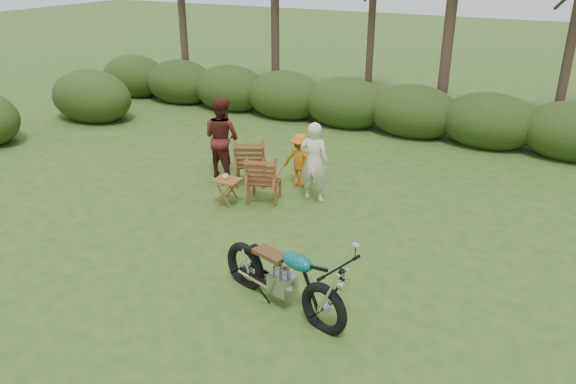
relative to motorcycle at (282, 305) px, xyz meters
The scene contains 9 objects.
ground 0.70m from the motorcycle, behind, with size 80.00×80.00×0.00m, color #2E4A18.
motorcycle is the anchor object (origin of this frame).
lawn_chair_right 3.70m from the motorcycle, 123.87° to the left, with size 0.70×0.70×1.02m, color brown, non-canonical shape.
lawn_chair_left 4.66m from the motorcycle, 126.75° to the left, with size 0.74×0.74×1.07m, color #593816, non-canonical shape.
side_table 3.69m from the motorcycle, 135.66° to the left, with size 0.53×0.44×0.54m, color brown, non-canonical shape.
cup 3.76m from the motorcycle, 135.97° to the left, with size 0.12×0.12×0.10m, color beige.
adult_a 3.77m from the motorcycle, 108.53° to the left, with size 0.60×0.40×1.66m, color beige.
adult_b 5.24m from the motorcycle, 133.08° to the left, with size 0.89×0.69×1.82m, color #4E1B16.
child 4.49m from the motorcycle, 113.39° to the left, with size 0.76×0.44×1.18m, color #B86311.
Camera 1 is at (3.94, -5.90, 4.74)m, focal length 35.00 mm.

